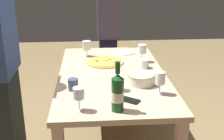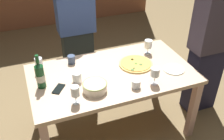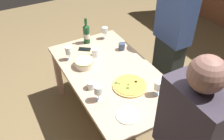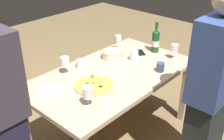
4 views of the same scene
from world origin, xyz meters
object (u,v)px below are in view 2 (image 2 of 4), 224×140
side_plate (174,69)px  cell_phone (59,89)px  pizza (136,64)px  person_host (76,29)px  cup_ceramic (77,77)px  person_guest_left (210,47)px  serving_bowl (95,86)px  cup_amber (136,84)px  wine_glass_near_pizza (75,92)px  wine_glass_far_right (148,45)px  dining_table (112,80)px  cup_spare (71,59)px  wine_bottle (40,75)px  wine_glass_by_bottle (155,73)px  wine_glass_far_left (39,62)px

side_plate → cell_phone: (-1.14, 0.10, 0.00)m
pizza → person_host: 0.94m
cup_ceramic → person_guest_left: person_guest_left is taller
serving_bowl → cup_ceramic: bearing=120.7°
cup_amber → side_plate: size_ratio=0.40×
wine_glass_near_pizza → wine_glass_far_right: (0.94, 0.53, -0.01)m
dining_table → person_guest_left: (1.12, -0.03, 0.18)m
wine_glass_near_pizza → wine_glass_far_right: size_ratio=1.06×
person_guest_left → cup_spare: bearing=-11.7°
cup_spare → person_host: person_host is taller
person_host → wine_glass_far_right: bearing=34.8°
wine_bottle → cup_amber: (0.79, -0.31, -0.09)m
serving_bowl → wine_glass_near_pizza: wine_glass_near_pizza is taller
wine_bottle → cup_spare: 0.46m
side_plate → person_guest_left: person_guest_left is taller
wine_glass_near_pizza → wine_glass_far_right: 1.08m
cup_amber → dining_table: bearing=111.3°
dining_table → pizza: 0.30m
wine_glass_near_pizza → cup_ceramic: (0.09, 0.29, -0.06)m
pizza → wine_glass_far_right: 0.30m
dining_table → wine_glass_by_bottle: 0.48m
serving_bowl → wine_glass_far_right: wine_glass_far_right is taller
wine_glass_far_left → dining_table: bearing=-21.7°
cup_spare → cell_phone: 0.45m
wine_glass_near_pizza → cell_phone: wine_glass_near_pizza is taller
wine_glass_near_pizza → person_guest_left: bearing=10.1°
person_guest_left → side_plate: bearing=16.5°
wine_glass_far_right → cup_amber: size_ratio=1.90×
cup_amber → serving_bowl: bearing=166.4°
wine_glass_near_pizza → person_guest_left: person_guest_left is taller
cell_phone → cup_spare: bearing=97.2°
serving_bowl → person_host: 1.12m
side_plate → pizza: bearing=145.2°
wine_glass_near_pizza → wine_glass_far_left: (-0.21, 0.57, -0.00)m
wine_glass_near_pizza → person_host: bearing=75.1°
wine_bottle → person_host: bearing=57.9°
pizza → wine_glass_near_pizza: (-0.72, -0.36, 0.10)m
wine_glass_far_left → cell_phone: 0.37m
wine_glass_far_left → cup_amber: (0.77, -0.56, -0.07)m
wine_bottle → pizza: bearing=1.8°
cup_amber → person_host: size_ratio=0.05×
wine_bottle → wine_glass_far_left: 0.25m
wine_glass_far_right → side_plate: (0.09, -0.39, -0.10)m
cell_phone → person_guest_left: size_ratio=0.09×
wine_glass_by_bottle → person_host: person_host is taller
wine_bottle → wine_glass_far_left: (0.02, 0.24, -0.02)m
wine_glass_near_pizza → serving_bowl: bearing=26.7°
dining_table → cell_phone: (-0.54, -0.08, 0.10)m
wine_glass_far_left → wine_glass_near_pizza: bearing=-69.6°
wine_glass_far_right → cup_ceramic: (-0.86, -0.24, -0.06)m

